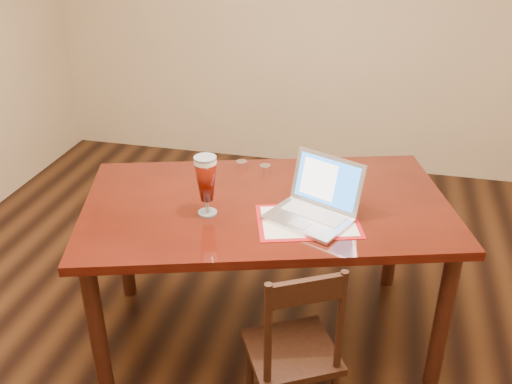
# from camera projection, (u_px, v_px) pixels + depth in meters

# --- Properties ---
(ground) EXTENTS (5.00, 5.00, 0.00)m
(ground) POSITION_uv_depth(u_px,v_px,m) (238.00, 357.00, 2.99)
(ground) COLOR black
(ground) RESTS_ON ground
(room_shell) EXTENTS (4.51, 5.01, 2.71)m
(room_shell) POSITION_uv_depth(u_px,v_px,m) (231.00, 11.00, 2.17)
(room_shell) COLOR tan
(room_shell) RESTS_ON ground
(dining_table) EXTENTS (1.98, 1.47, 1.12)m
(dining_table) POSITION_uv_depth(u_px,v_px,m) (266.00, 219.00, 2.81)
(dining_table) COLOR #441109
(dining_table) RESTS_ON ground
(dining_chair) EXTENTS (0.50, 0.49, 0.88)m
(dining_chair) POSITION_uv_depth(u_px,v_px,m) (294.00, 351.00, 2.45)
(dining_chair) COLOR black
(dining_chair) RESTS_ON ground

